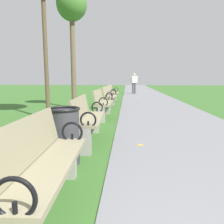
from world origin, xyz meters
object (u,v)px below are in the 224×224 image
(park_bench_6, at_px, (113,93))
(park_bench_4, at_px, (103,103))
(tree_3, at_px, (72,8))
(park_bench_2, at_px, (42,164))
(park_bench_5, at_px, (109,96))
(park_bench_3, at_px, (88,118))
(pedestrian_walking, at_px, (134,82))
(trash_bin, at_px, (64,136))

(park_bench_6, bearing_deg, park_bench_4, -90.00)
(park_bench_6, distance_m, tree_3, 4.58)
(park_bench_2, height_order, park_bench_4, same)
(park_bench_4, bearing_deg, park_bench_5, 90.00)
(park_bench_5, height_order, park_bench_6, same)
(park_bench_3, bearing_deg, park_bench_4, 90.00)
(tree_3, height_order, pedestrian_walking, tree_3)
(park_bench_2, height_order, pedestrian_walking, pedestrian_walking)
(park_bench_4, bearing_deg, trash_bin, -92.22)
(park_bench_2, height_order, park_bench_5, same)
(park_bench_5, relative_size, park_bench_6, 1.00)
(park_bench_2, bearing_deg, pedestrian_walking, 85.22)
(park_bench_2, distance_m, park_bench_3, 2.33)
(park_bench_2, bearing_deg, park_bench_4, 90.00)
(park_bench_3, relative_size, trash_bin, 1.93)
(park_bench_3, bearing_deg, pedestrian_walking, 84.40)
(trash_bin, bearing_deg, pedestrian_walking, 84.25)
(park_bench_2, height_order, park_bench_6, same)
(park_bench_3, distance_m, park_bench_5, 5.10)
(trash_bin, bearing_deg, tree_3, 102.31)
(park_bench_4, height_order, park_bench_6, same)
(park_bench_5, distance_m, trash_bin, 6.23)
(park_bench_3, relative_size, park_bench_6, 1.00)
(park_bench_3, distance_m, pedestrian_walking, 13.48)
(park_bench_3, distance_m, tree_3, 6.16)
(pedestrian_walking, bearing_deg, tree_3, -107.93)
(park_bench_5, distance_m, park_bench_6, 2.31)
(park_bench_4, distance_m, tree_3, 4.38)
(park_bench_4, relative_size, park_bench_5, 0.99)
(park_bench_4, bearing_deg, pedestrian_walking, 83.02)
(park_bench_5, height_order, pedestrian_walking, pedestrian_walking)
(pedestrian_walking, bearing_deg, park_bench_4, -96.98)
(park_bench_3, xyz_separation_m, park_bench_5, (0.00, 5.10, 0.00))
(park_bench_5, distance_m, tree_3, 3.80)
(trash_bin, bearing_deg, park_bench_4, 87.78)
(tree_3, xyz_separation_m, trash_bin, (1.30, -5.98, -3.56))
(park_bench_5, bearing_deg, park_bench_3, -90.00)
(tree_3, relative_size, trash_bin, 5.73)
(park_bench_6, relative_size, tree_3, 0.34)
(park_bench_4, xyz_separation_m, tree_3, (-1.45, 2.18, 3.50))
(park_bench_2, height_order, trash_bin, park_bench_2)
(park_bench_4, distance_m, park_bench_5, 2.43)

